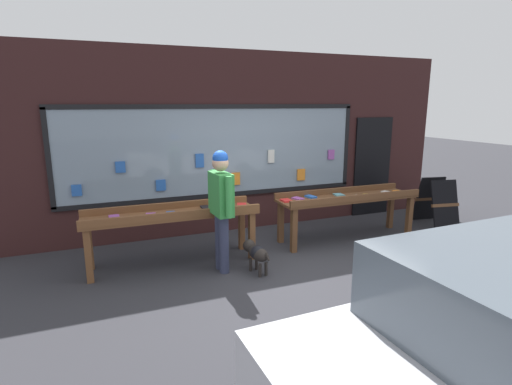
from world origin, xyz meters
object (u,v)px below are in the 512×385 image
(display_table_left, at_px, (172,218))
(person_browsing, at_px, (221,201))
(small_dog, at_px, (257,252))
(sandwich_board_sign, at_px, (436,202))
(display_table_right, at_px, (347,201))

(display_table_left, xyz_separation_m, person_browsing, (0.61, -0.50, 0.32))
(small_dog, height_order, sandwich_board_sign, sandwich_board_sign)
(display_table_right, bearing_deg, person_browsing, -168.45)
(display_table_left, distance_m, sandwich_board_sign, 5.21)
(person_browsing, bearing_deg, display_table_right, -82.12)
(person_browsing, xyz_separation_m, small_dog, (0.44, -0.25, -0.74))
(display_table_left, height_order, display_table_right, display_table_left)
(display_table_right, distance_m, person_browsing, 2.55)
(display_table_right, bearing_deg, display_table_left, -179.95)
(display_table_right, height_order, small_dog, display_table_right)
(person_browsing, bearing_deg, display_table_left, 47.06)
(small_dog, bearing_deg, person_browsing, 49.49)
(display_table_right, bearing_deg, sandwich_board_sign, 0.61)
(sandwich_board_sign, bearing_deg, person_browsing, -163.18)
(display_table_right, xyz_separation_m, person_browsing, (-2.47, -0.51, 0.34))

